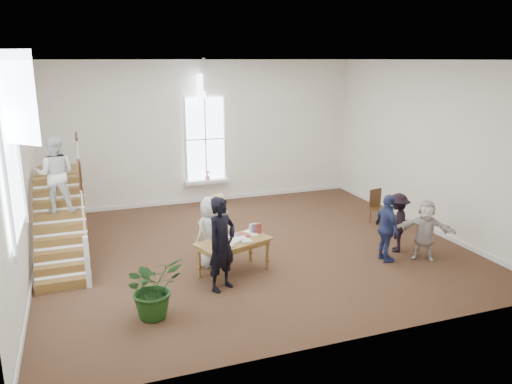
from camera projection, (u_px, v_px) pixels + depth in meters
name	position (u px, v px, depth m)	size (l,w,h in m)	color
ground	(252.00, 248.00, 12.33)	(10.00, 10.00, 0.00)	#3F2718
room_shell	(207.00, 190.00, 16.21)	(10.49, 10.00, 10.00)	silver
staircase	(58.00, 193.00, 11.16)	(1.10, 4.10, 2.92)	brown
library_table	(234.00, 244.00, 10.72)	(1.77, 1.28, 0.81)	brown
police_officer	(222.00, 244.00, 9.90)	(0.70, 0.46, 1.93)	black
elderly_woman	(211.00, 232.00, 11.11)	(0.78, 0.51, 1.59)	beige
person_yellow	(218.00, 225.00, 11.67)	(0.74, 0.57, 1.52)	#FAE39C
woman_cluster_a	(387.00, 228.00, 11.34)	(0.93, 0.39, 1.58)	navy
woman_cluster_b	(397.00, 223.00, 11.97)	(0.93, 0.53, 1.44)	black
woman_cluster_c	(425.00, 230.00, 11.48)	(1.31, 0.42, 1.42)	silver
floor_plant	(153.00, 287.00, 8.92)	(1.03, 0.89, 1.15)	#173A12
side_chair	(378.00, 205.00, 14.05)	(0.51, 0.51, 0.98)	#361E0E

